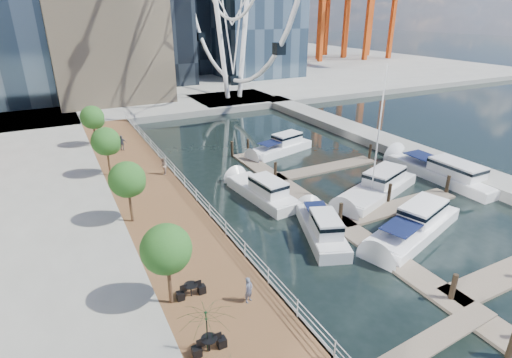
% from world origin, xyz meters
% --- Properties ---
extents(ground, '(520.00, 520.00, 0.00)m').
position_xyz_m(ground, '(0.00, 0.00, 0.00)').
color(ground, black).
rests_on(ground, ground).
extents(boardwalk, '(6.00, 60.00, 1.00)m').
position_xyz_m(boardwalk, '(-9.00, 15.00, 0.50)').
color(boardwalk, brown).
rests_on(boardwalk, ground).
extents(seawall, '(0.25, 60.00, 1.00)m').
position_xyz_m(seawall, '(-6.00, 15.00, 0.50)').
color(seawall, '#595954').
rests_on(seawall, ground).
extents(land_far, '(200.00, 114.00, 1.00)m').
position_xyz_m(land_far, '(0.00, 102.00, 0.50)').
color(land_far, gray).
rests_on(land_far, ground).
extents(breakwater, '(4.00, 60.00, 1.00)m').
position_xyz_m(breakwater, '(20.00, 20.00, 0.50)').
color(breakwater, gray).
rests_on(breakwater, ground).
extents(pier, '(14.00, 12.00, 1.00)m').
position_xyz_m(pier, '(14.00, 52.00, 0.50)').
color(pier, gray).
rests_on(pier, ground).
extents(railing, '(0.10, 60.00, 1.05)m').
position_xyz_m(railing, '(-6.10, 15.00, 1.52)').
color(railing, white).
rests_on(railing, boardwalk).
extents(floating_docks, '(16.00, 34.00, 2.60)m').
position_xyz_m(floating_docks, '(7.97, 9.98, 0.49)').
color(floating_docks, '#6D6051').
rests_on(floating_docks, ground).
extents(street_trees, '(2.60, 42.60, 4.60)m').
position_xyz_m(street_trees, '(-11.40, 14.00, 4.29)').
color(street_trees, '#3F2B1C').
rests_on(street_trees, ground).
extents(yacht_foreground, '(11.00, 5.89, 2.15)m').
position_xyz_m(yacht_foreground, '(6.82, 4.26, 0.00)').
color(yacht_foreground, white).
rests_on(yacht_foreground, ground).
extents(pedestrian_near, '(0.64, 0.55, 1.48)m').
position_xyz_m(pedestrian_near, '(-7.73, 2.19, 1.74)').
color(pedestrian_near, slate).
rests_on(pedestrian_near, boardwalk).
extents(pedestrian_mid, '(0.86, 0.96, 1.63)m').
position_xyz_m(pedestrian_mid, '(-6.93, 21.85, 1.81)').
color(pedestrian_mid, gray).
rests_on(pedestrian_mid, boardwalk).
extents(pedestrian_far, '(1.09, 0.74, 1.72)m').
position_xyz_m(pedestrian_far, '(-9.04, 30.88, 1.86)').
color(pedestrian_far, '#343641').
rests_on(pedestrian_far, boardwalk).
extents(moored_yachts, '(21.29, 37.24, 11.50)m').
position_xyz_m(moored_yachts, '(9.07, 10.63, 0.00)').
color(moored_yachts, silver).
rests_on(moored_yachts, ground).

